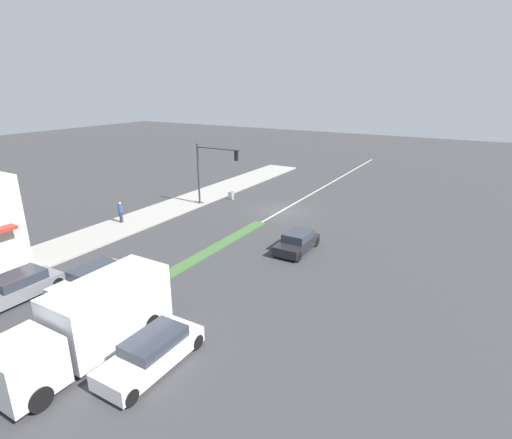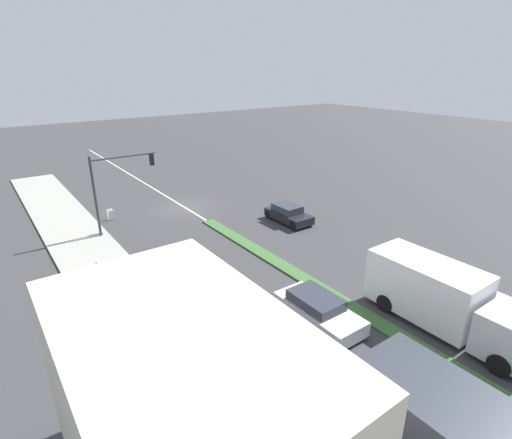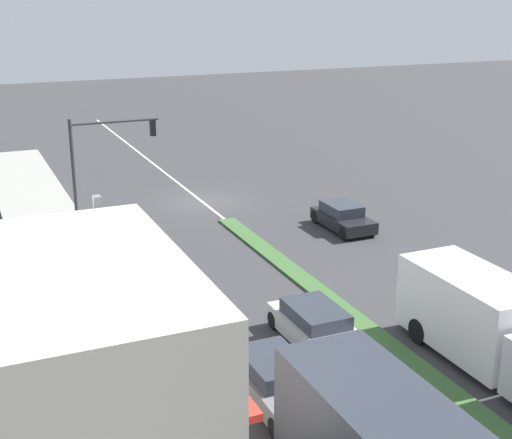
# 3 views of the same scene
# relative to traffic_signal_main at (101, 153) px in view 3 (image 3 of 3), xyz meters

# --- Properties ---
(ground_plane) EXTENTS (160.00, 160.00, 0.00)m
(ground_plane) POSITION_rel_traffic_signal_main_xyz_m (-6.12, 15.74, -3.90)
(ground_plane) COLOR #38383A
(sidewalk_right) EXTENTS (4.00, 73.00, 0.12)m
(sidewalk_right) POSITION_rel_traffic_signal_main_xyz_m (2.88, 16.24, -3.84)
(sidewalk_right) COLOR #9E9B93
(sidewalk_right) RESTS_ON ground
(lane_marking_center) EXTENTS (0.16, 60.00, 0.01)m
(lane_marking_center) POSITION_rel_traffic_signal_main_xyz_m (-6.12, -2.26, -3.90)
(lane_marking_center) COLOR beige
(lane_marking_center) RESTS_ON ground
(building_corner_store) EXTENTS (5.72, 8.46, 5.65)m
(building_corner_store) POSITION_rel_traffic_signal_main_xyz_m (4.62, 20.07, -0.95)
(building_corner_store) COLOR beige
(building_corner_store) RESTS_ON sidewalk_right
(traffic_signal_main) EXTENTS (4.59, 0.34, 5.60)m
(traffic_signal_main) POSITION_rel_traffic_signal_main_xyz_m (0.00, 0.00, 0.00)
(traffic_signal_main) COLOR #333338
(traffic_signal_main) RESTS_ON sidewalk_right
(pedestrian) EXTENTS (0.34, 0.34, 1.70)m
(pedestrian) POSITION_rel_traffic_signal_main_xyz_m (3.53, 7.54, -2.89)
(pedestrian) COLOR #282D42
(pedestrian) RESTS_ON sidewalk_right
(warning_aframe_sign) EXTENTS (0.45, 0.53, 0.84)m
(warning_aframe_sign) POSITION_rel_traffic_signal_main_xyz_m (-0.19, -2.91, -3.47)
(warning_aframe_sign) COLOR silver
(warning_aframe_sign) RESTS_ON ground
(delivery_truck) EXTENTS (2.44, 7.50, 2.87)m
(delivery_truck) POSITION_rel_traffic_signal_main_xyz_m (-8.32, 19.54, -2.43)
(delivery_truck) COLOR silver
(delivery_truck) RESTS_ON ground
(sedan_silver) EXTENTS (1.92, 4.45, 1.36)m
(sedan_silver) POSITION_rel_traffic_signal_main_xyz_m (-3.92, 16.10, -3.24)
(sedan_silver) COLOR #B7BABF
(sedan_silver) RESTS_ON ground
(suv_grey) EXTENTS (1.89, 4.36, 1.34)m
(suv_grey) POSITION_rel_traffic_signal_main_xyz_m (-1.12, 18.68, -3.26)
(suv_grey) COLOR slate
(suv_grey) RESTS_ON ground
(sedan_dark) EXTENTS (1.82, 3.87, 1.32)m
(sedan_dark) POSITION_rel_traffic_signal_main_xyz_m (-11.12, 5.43, -3.27)
(sedan_dark) COLOR black
(sedan_dark) RESTS_ON ground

